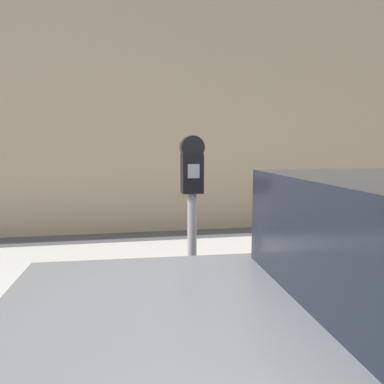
{
  "coord_description": "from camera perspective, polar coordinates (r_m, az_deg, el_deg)",
  "views": [
    {
      "loc": [
        -0.7,
        -1.89,
        1.55
      ],
      "look_at": [
        -0.15,
        1.05,
        1.18
      ],
      "focal_mm": 35.0,
      "sensor_mm": 36.0,
      "label": 1
    }
  ],
  "objects": [
    {
      "name": "sidewalk",
      "position": [
        4.4,
        -0.96,
        -12.64
      ],
      "size": [
        24.0,
        2.8,
        0.14
      ],
      "color": "#ADAAA3",
      "rests_on": "ground_plane"
    },
    {
      "name": "building_facade",
      "position": [
        7.08,
        -5.07,
        20.06
      ],
      "size": [
        24.0,
        0.3,
        6.31
      ],
      "color": "tan",
      "rests_on": "ground_plane"
    },
    {
      "name": "parking_meter",
      "position": [
        3.01,
        0.0,
        -0.69
      ],
      "size": [
        0.19,
        0.14,
        1.49
      ],
      "color": "gray",
      "rests_on": "sidewalk"
    }
  ]
}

